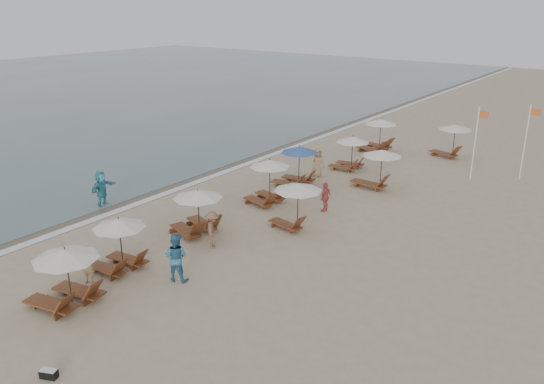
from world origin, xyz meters
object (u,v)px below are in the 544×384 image
Objects in this scene: inland_station_1 at (376,165)px; beachgoer_mid_b at (213,230)px; lounger_station_3 at (267,182)px; beachgoer_far_b at (317,163)px; waterline_walker at (102,188)px; beachgoer_near at (88,265)px; duffel_bag at (49,373)px; lounger_station_6 at (377,136)px; inland_station_0 at (294,199)px; beachgoer_mid_a at (176,257)px; beachgoer_far_a at (325,197)px; lounger_station_4 at (295,167)px; lounger_station_0 at (65,277)px; lounger_station_1 at (118,245)px; flag_pole_near at (476,140)px; inland_station_2 at (451,137)px; lounger_station_2 at (195,211)px; lounger_station_5 at (349,152)px.

inland_station_1 reaches higher than beachgoer_mid_b.
lounger_station_3 reaches higher than inland_station_1.
waterline_walker is (-6.26, -10.72, 0.07)m from beachgoer_far_b.
beachgoer_mid_b is (1.60, 5.04, 0.06)m from beachgoer_near.
beachgoer_near is 2.79× the size of duffel_bag.
lounger_station_6 is 1.06× the size of inland_station_0.
beachgoer_mid_a is at bearing -96.81° from inland_station_0.
beachgoer_far_a is (3.03, 0.86, -0.42)m from lounger_station_3.
inland_station_0 is 1.46× the size of beachgoer_far_b.
lounger_station_4 is at bearing -160.00° from beachgoer_far_b.
lounger_station_0 is at bearing 138.82° from duffel_bag.
lounger_station_1 is 9.32m from lounger_station_3.
lounger_station_3 reaches higher than beachgoer_mid_b.
flag_pole_near is (3.88, 24.96, 2.26)m from duffel_bag.
lounger_station_4 reaches higher than inland_station_2.
lounger_station_1 is 4.40m from lounger_station_2.
inland_station_1 is 1.59× the size of beachgoer_far_b.
lounger_station_1 is at bearing -0.77° from beachgoer_mid_a.
lounger_station_4 reaches higher than beachgoer_near.
duffel_bag is at bearing -82.52° from lounger_station_5.
lounger_station_6 is 7.90m from flag_pole_near.
lounger_station_2 is at bearing -156.97° from beachgoer_far_b.
lounger_station_2 is 1.68× the size of beachgoer_far_a.
inland_station_2 reaches higher than beachgoer_far_b.
beachgoer_mid_a is (2.22, -8.51, -0.24)m from lounger_station_3.
inland_station_2 is at bearing 75.94° from lounger_station_2.
lounger_station_6 is 0.98× the size of inland_station_1.
inland_station_0 is 12.75m from duffel_bag.
beachgoer_mid_b is 7.93m from waterline_walker.
inland_station_1 is 3.76m from beachgoer_far_b.
lounger_station_6 reaches higher than beachgoer_near.
lounger_station_2 is at bearing -74.62° from beachgoer_mid_a.
inland_station_2 is 1.43× the size of beachgoer_mid_a.
beachgoer_near is 22.38m from flag_pole_near.
lounger_station_1 is at bearing 124.07° from duffel_bag.
duffel_bag is 25.36m from flag_pole_near.
inland_station_1 reaches higher than beachgoer_far_b.
beachgoer_near is at bearing 117.89° from lounger_station_0.
flag_pole_near is at bearing -124.83° from beachgoer_mid_a.
lounger_station_0 is 1.10× the size of lounger_station_1.
beachgoer_mid_b is 6.66m from beachgoer_far_a.
flag_pole_near is at bearing 42.65° from lounger_station_4.
lounger_station_6 is 15.06m from inland_station_0.
lounger_station_3 is 0.56× the size of flag_pole_near.
inland_station_2 is 10.25m from beachgoer_far_b.
lounger_station_6 is (0.22, 17.73, 0.02)m from lounger_station_2.
inland_station_0 reaches higher than lounger_station_5.
inland_station_1 is at bearing -97.17° from inland_station_2.
inland_station_0 is at bearing 42.18° from lounger_station_2.
beachgoer_mid_b is at bearing 68.04° from lounger_station_1.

